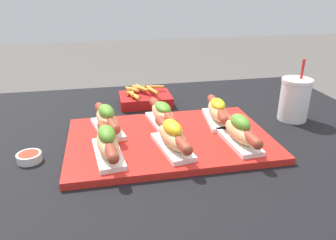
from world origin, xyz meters
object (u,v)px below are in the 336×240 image
hot_dog_2 (240,131)px  hot_dog_3 (107,119)px  hot_dog_5 (217,111)px  hot_dog_0 (107,143)px  hot_dog_1 (172,136)px  hot_dog_4 (163,114)px  drink_cup (295,99)px  sauce_bowl (29,157)px  fries_basket (145,98)px  serving_tray (169,140)px

hot_dog_2 → hot_dog_3: (-0.33, 0.15, -0.00)m
hot_dog_5 → hot_dog_0: bearing=-155.6°
hot_dog_1 → hot_dog_3: 0.21m
hot_dog_2 → hot_dog_4: hot_dog_2 is taller
hot_dog_4 → drink_cup: drink_cup is taller
hot_dog_1 → hot_dog_0: bearing=-178.5°
hot_dog_3 → hot_dog_4: hot_dog_3 is taller
drink_cup → sauce_bowl: bearing=-171.6°
hot_dog_0 → hot_dog_4: hot_dog_0 is taller
drink_cup → fries_basket: 0.50m
drink_cup → hot_dog_5: bearing=-177.9°
hot_dog_2 → fries_basket: hot_dog_2 is taller
hot_dog_0 → drink_cup: drink_cup is taller
hot_dog_1 → hot_dog_4: hot_dog_1 is taller
hot_dog_0 → hot_dog_3: bearing=88.8°
hot_dog_1 → hot_dog_4: bearing=88.3°
hot_dog_3 → fries_basket: hot_dog_3 is taller
hot_dog_2 → drink_cup: bearing=32.5°
serving_tray → fries_basket: (-0.02, 0.31, 0.01)m
hot_dog_0 → fries_basket: bearing=70.1°
hot_dog_2 → hot_dog_4: size_ratio=1.01×
serving_tray → drink_cup: drink_cup is taller
hot_dog_1 → hot_dog_4: (0.00, 0.15, -0.00)m
serving_tray → sauce_bowl: sauce_bowl is taller
hot_dog_1 → sauce_bowl: (-0.35, 0.04, -0.04)m
hot_dog_5 → sauce_bowl: (-0.51, -0.10, -0.04)m
hot_dog_1 → fries_basket: hot_dog_1 is taller
hot_dog_5 → drink_cup: 0.25m
hot_dog_1 → hot_dog_5: 0.22m
hot_dog_1 → hot_dog_5: hot_dog_1 is taller
hot_dog_0 → hot_dog_4: bearing=43.8°
hot_dog_0 → hot_dog_5: size_ratio=1.00×
hot_dog_4 → drink_cup: 0.42m
hot_dog_0 → hot_dog_4: 0.22m
hot_dog_3 → hot_dog_2: bearing=-23.8°
serving_tray → hot_dog_0: bearing=-155.8°
hot_dog_3 → hot_dog_4: (0.16, 0.01, -0.00)m
hot_dog_1 → hot_dog_2: bearing=-1.3°
drink_cup → hot_dog_3: bearing=-178.9°
hot_dog_2 → hot_dog_5: bearing=92.8°
hot_dog_2 → drink_cup: size_ratio=1.07×
hot_dog_4 → hot_dog_3: bearing=-176.5°
hot_dog_4 → sauce_bowl: 0.37m
hot_dog_5 → hot_dog_1: bearing=-139.4°
hot_dog_1 → fries_basket: 0.38m
serving_tray → hot_dog_4: (-0.00, 0.08, 0.04)m
hot_dog_2 → drink_cup: drink_cup is taller
hot_dog_0 → sauce_bowl: (-0.19, 0.04, -0.04)m
fries_basket → hot_dog_1: bearing=-87.4°
hot_dog_0 → hot_dog_4: size_ratio=1.00×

